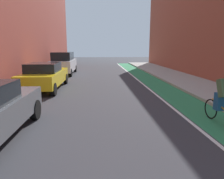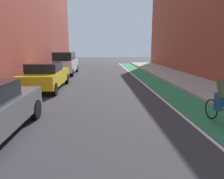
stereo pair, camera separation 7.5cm
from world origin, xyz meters
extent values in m
plane|color=#38383D|center=(0.00, 14.92, 0.00)|extent=(83.23, 83.23, 0.00)
cube|color=#2D8451|center=(3.59, 16.92, 0.00)|extent=(1.60, 37.83, 0.00)
cube|color=white|center=(2.69, 16.92, 0.00)|extent=(0.12, 37.83, 0.00)
cube|color=#A8A59E|center=(5.95, 16.92, 0.07)|extent=(3.12, 37.83, 0.14)
cylinder|color=black|center=(-2.44, 11.39, 0.33)|extent=(0.23, 0.66, 0.66)
cube|color=yellow|center=(-3.34, 16.65, 0.68)|extent=(1.97, 4.71, 0.70)
cube|color=black|center=(-3.35, 16.42, 1.26)|extent=(1.68, 2.00, 0.55)
cylinder|color=black|center=(-4.16, 18.46, 0.33)|extent=(0.23, 0.66, 0.66)
cylinder|color=black|center=(-2.45, 18.42, 0.33)|extent=(0.23, 0.66, 0.66)
cylinder|color=black|center=(-4.23, 14.88, 0.33)|extent=(0.23, 0.66, 0.66)
cylinder|color=black|center=(-2.52, 14.85, 0.33)|extent=(0.23, 0.66, 0.66)
cube|color=silver|center=(-3.34, 23.55, 0.80)|extent=(1.85, 4.59, 0.95)
cube|color=black|center=(-3.34, 23.32, 1.60)|extent=(1.61, 2.76, 0.75)
cylinder|color=black|center=(-4.14, 25.30, 0.33)|extent=(0.23, 0.66, 0.66)
cylinder|color=black|center=(-2.50, 25.28, 0.33)|extent=(0.23, 0.66, 0.66)
cylinder|color=black|center=(-4.18, 21.82, 0.33)|extent=(0.23, 0.66, 0.66)
cylinder|color=black|center=(-2.54, 21.81, 0.33)|extent=(0.23, 0.66, 0.66)
torus|color=black|center=(3.51, 11.04, 0.34)|extent=(0.09, 0.68, 0.68)
cylinder|color=gold|center=(3.55, 10.51, 0.56)|extent=(0.11, 0.96, 0.33)
cylinder|color=gold|center=(3.54, 10.70, 0.64)|extent=(0.04, 0.12, 0.55)
cube|color=#1E598C|center=(3.54, 10.62, 0.71)|extent=(0.30, 0.26, 0.56)
cube|color=#4C7247|center=(3.55, 10.49, 1.17)|extent=(0.35, 0.42, 0.60)
camera|label=1|loc=(-0.32, 4.50, 2.40)|focal=33.32mm
camera|label=2|loc=(-0.25, 4.49, 2.40)|focal=33.32mm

